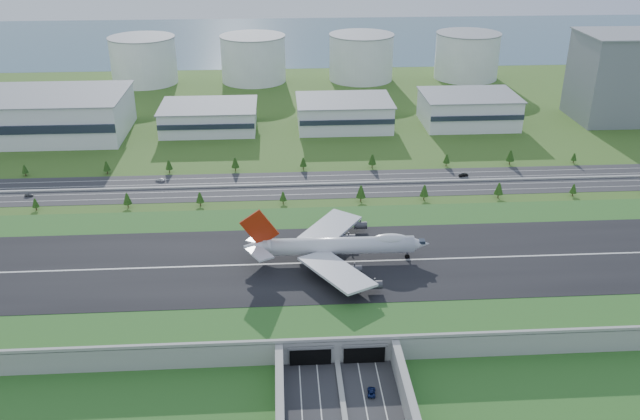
{
  "coord_description": "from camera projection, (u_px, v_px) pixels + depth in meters",
  "views": [
    {
      "loc": [
        -16.39,
        -222.65,
        134.28
      ],
      "look_at": [
        -0.04,
        35.0,
        13.8
      ],
      "focal_mm": 38.0,
      "sensor_mm": 36.0,
      "label": 1
    }
  ],
  "objects": [
    {
      "name": "ground",
      "position": [
        326.0,
        281.0,
        259.08
      ],
      "size": [
        1200.0,
        1200.0,
        0.0
      ],
      "primitive_type": "plane",
      "color": "#3D591C",
      "rests_on": "ground"
    },
    {
      "name": "airfield_deck",
      "position": [
        326.0,
        272.0,
        257.26
      ],
      "size": [
        520.0,
        100.0,
        9.2
      ],
      "color": "gray",
      "rests_on": "ground"
    },
    {
      "name": "north_expressway",
      "position": [
        313.0,
        185.0,
        344.97
      ],
      "size": [
        560.0,
        36.0,
        0.12
      ],
      "primitive_type": "cube",
      "color": "#28282B",
      "rests_on": "ground"
    },
    {
      "name": "tree_row",
      "position": [
        342.0,
        177.0,
        342.86
      ],
      "size": [
        506.35,
        48.65,
        8.31
      ],
      "color": "#3D2819",
      "rests_on": "ground"
    },
    {
      "name": "hangar_west",
      "position": [
        26.0,
        115.0,
        411.35
      ],
      "size": [
        120.0,
        60.0,
        25.0
      ],
      "primitive_type": "cube",
      "color": "silver",
      "rests_on": "ground"
    },
    {
      "name": "hangar_mid_a",
      "position": [
        209.0,
        117.0,
        424.3
      ],
      "size": [
        58.0,
        42.0,
        15.0
      ],
      "primitive_type": "cube",
      "color": "silver",
      "rests_on": "ground"
    },
    {
      "name": "hangar_mid_b",
      "position": [
        344.0,
        113.0,
        428.75
      ],
      "size": [
        58.0,
        42.0,
        17.0
      ],
      "primitive_type": "cube",
      "color": "silver",
      "rests_on": "ground"
    },
    {
      "name": "hangar_mid_c",
      "position": [
        468.0,
        110.0,
        432.92
      ],
      "size": [
        58.0,
        42.0,
        19.0
      ],
      "primitive_type": "cube",
      "color": "silver",
      "rests_on": "ground"
    },
    {
      "name": "office_tower",
      "position": [
        614.0,
        78.0,
        435.28
      ],
      "size": [
        46.0,
        46.0,
        55.0
      ],
      "primitive_type": "cube",
      "color": "slate",
      "rests_on": "ground"
    },
    {
      "name": "fuel_tank_a",
      "position": [
        144.0,
        61.0,
        525.15
      ],
      "size": [
        50.0,
        50.0,
        35.0
      ],
      "primitive_type": "cylinder",
      "color": "silver",
      "rests_on": "ground"
    },
    {
      "name": "fuel_tank_b",
      "position": [
        253.0,
        59.0,
        530.03
      ],
      "size": [
        50.0,
        50.0,
        35.0
      ],
      "primitive_type": "cylinder",
      "color": "silver",
      "rests_on": "ground"
    },
    {
      "name": "fuel_tank_c",
      "position": [
        361.0,
        57.0,
        534.9
      ],
      "size": [
        50.0,
        50.0,
        35.0
      ],
      "primitive_type": "cylinder",
      "color": "silver",
      "rests_on": "ground"
    },
    {
      "name": "fuel_tank_d",
      "position": [
        467.0,
        56.0,
        539.78
      ],
      "size": [
        50.0,
        50.0,
        35.0
      ],
      "primitive_type": "cylinder",
      "color": "silver",
      "rests_on": "ground"
    },
    {
      "name": "bay_water",
      "position": [
        293.0,
        39.0,
        693.16
      ],
      "size": [
        1200.0,
        260.0,
        0.06
      ],
      "primitive_type": "cube",
      "color": "#3A5D70",
      "rests_on": "ground"
    },
    {
      "name": "boeing_747",
      "position": [
        337.0,
        246.0,
        254.98
      ],
      "size": [
        71.5,
        67.6,
        22.11
      ],
      "rotation": [
        0.0,
        0.0,
        -0.01
      ],
      "color": "silver",
      "rests_on": "airfield_deck"
    },
    {
      "name": "car_2",
      "position": [
        371.0,
        392.0,
        200.18
      ],
      "size": [
        2.9,
        5.2,
        1.37
      ],
      "primitive_type": "imported",
      "rotation": [
        0.0,
        0.0,
        3.01
      ],
      "color": "#0E1A48",
      "rests_on": "ground"
    },
    {
      "name": "car_4",
      "position": [
        29.0,
        195.0,
        331.37
      ],
      "size": [
        4.26,
        1.97,
        1.41
      ],
      "primitive_type": "imported",
      "rotation": [
        0.0,
        0.0,
        1.65
      ],
      "color": "#535457",
      "rests_on": "ground"
    },
    {
      "name": "car_5",
      "position": [
        463.0,
        175.0,
        354.67
      ],
      "size": [
        5.31,
        2.77,
        1.67
      ],
      "primitive_type": "imported",
      "rotation": [
        0.0,
        0.0,
        -1.36
      ],
      "color": "black",
      "rests_on": "ground"
    },
    {
      "name": "car_7",
      "position": [
        160.0,
        180.0,
        349.03
      ],
      "size": [
        5.33,
        3.1,
        1.45
      ],
      "primitive_type": "imported",
      "rotation": [
        0.0,
        0.0,
        -1.8
      ],
      "color": "white",
      "rests_on": "ground"
    }
  ]
}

